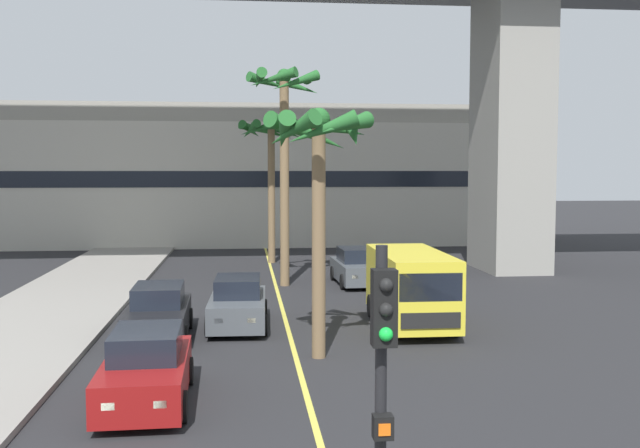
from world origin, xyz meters
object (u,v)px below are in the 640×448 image
(car_queue_third, at_px, (158,314))
(car_queue_fourth, at_px, (146,370))
(palm_tree_mid_median, at_px, (318,153))
(car_queue_second, at_px, (238,304))
(delivery_van, at_px, (411,286))
(palm_tree_far_median, at_px, (284,115))
(palm_tree_near_median, at_px, (271,142))
(car_queue_front, at_px, (357,268))
(traffic_light_median_near, at_px, (382,394))

(car_queue_third, xyz_separation_m, car_queue_fourth, (0.43, -6.01, 0.00))
(car_queue_third, xyz_separation_m, palm_tree_mid_median, (4.41, -2.65, 4.63))
(car_queue_second, bearing_deg, car_queue_third, -149.72)
(car_queue_second, height_order, delivery_van, delivery_van)
(car_queue_third, xyz_separation_m, palm_tree_far_median, (4.23, 9.27, 6.48))
(car_queue_fourth, relative_size, palm_tree_near_median, 0.55)
(delivery_van, bearing_deg, car_queue_third, -173.87)
(car_queue_third, bearing_deg, delivery_van, 6.13)
(car_queue_front, relative_size, car_queue_second, 1.00)
(car_queue_front, height_order, car_queue_third, same)
(traffic_light_median_near, height_order, palm_tree_mid_median, palm_tree_mid_median)
(traffic_light_median_near, bearing_deg, palm_tree_mid_median, 87.31)
(car_queue_front, height_order, traffic_light_median_near, traffic_light_median_near)
(car_queue_fourth, height_order, palm_tree_far_median, palm_tree_far_median)
(car_queue_front, bearing_deg, traffic_light_median_near, -98.30)
(car_queue_front, relative_size, delivery_van, 0.79)
(palm_tree_far_median, bearing_deg, delivery_van, -67.59)
(car_queue_fourth, distance_m, traffic_light_median_near, 9.30)
(palm_tree_near_median, bearing_deg, car_queue_fourth, -98.69)
(car_queue_third, bearing_deg, palm_tree_mid_median, -30.97)
(palm_tree_far_median, bearing_deg, car_queue_second, -103.62)
(palm_tree_mid_median, bearing_deg, car_queue_front, 76.35)
(car_queue_third, distance_m, car_queue_fourth, 6.02)
(car_queue_third, bearing_deg, car_queue_fourth, -85.92)
(car_queue_third, bearing_deg, traffic_light_median_near, -75.01)
(traffic_light_median_near, distance_m, palm_tree_far_median, 24.11)
(car_queue_fourth, relative_size, palm_tree_mid_median, 0.63)
(car_queue_fourth, bearing_deg, palm_tree_mid_median, 40.15)
(traffic_light_median_near, height_order, palm_tree_far_median, palm_tree_far_median)
(traffic_light_median_near, bearing_deg, palm_tree_near_median, 89.85)
(car_queue_front, distance_m, car_queue_fourth, 16.84)
(palm_tree_mid_median, bearing_deg, car_queue_second, 117.84)
(car_queue_third, bearing_deg, palm_tree_near_median, 76.94)
(palm_tree_mid_median, bearing_deg, car_queue_fourth, -139.85)
(car_queue_front, bearing_deg, delivery_van, -87.44)
(palm_tree_mid_median, bearing_deg, traffic_light_median_near, -92.69)
(car_queue_third, xyz_separation_m, traffic_light_median_near, (3.86, -14.42, 1.99))
(palm_tree_far_median, bearing_deg, car_queue_fourth, -103.95)
(traffic_light_median_near, relative_size, palm_tree_mid_median, 0.64)
(traffic_light_median_near, relative_size, palm_tree_far_median, 0.46)
(traffic_light_median_near, bearing_deg, palm_tree_far_median, 89.11)
(car_queue_fourth, height_order, palm_tree_mid_median, palm_tree_mid_median)
(car_queue_second, xyz_separation_m, car_queue_third, (-2.30, -1.35, 0.00))
(car_queue_second, height_order, palm_tree_far_median, palm_tree_far_median)
(palm_tree_near_median, relative_size, palm_tree_far_median, 0.83)
(car_queue_second, relative_size, delivery_van, 0.79)
(palm_tree_far_median, bearing_deg, palm_tree_mid_median, -89.10)
(car_queue_front, bearing_deg, car_queue_second, -122.10)
(car_queue_front, xyz_separation_m, car_queue_third, (-7.33, -9.35, 0.00))
(car_queue_fourth, bearing_deg, palm_tree_near_median, 81.31)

